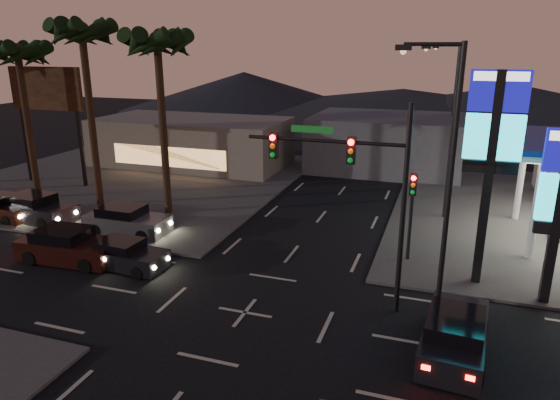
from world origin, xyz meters
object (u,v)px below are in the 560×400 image
(car_lane_a_mid, at_px, (68,246))
(car_lane_b_rear, at_px, (1,208))
(car_lane_b_front, at_px, (127,221))
(pylon_sign_tall, at_px, (493,137))
(car_lane_a_front, at_px, (124,255))
(suv_station, at_px, (455,335))
(traffic_signal_mast, at_px, (357,177))
(car_lane_b_mid, at_px, (35,209))

(car_lane_a_mid, bearing_deg, car_lane_b_rear, 155.37)
(car_lane_b_front, bearing_deg, pylon_sign_tall, -1.24)
(car_lane_a_front, bearing_deg, suv_station, -9.03)
(suv_station, bearing_deg, traffic_signal_mast, 149.84)
(pylon_sign_tall, height_order, car_lane_a_mid, pylon_sign_tall)
(car_lane_a_front, height_order, car_lane_b_rear, car_lane_b_rear)
(traffic_signal_mast, distance_m, car_lane_b_mid, 20.33)
(car_lane_b_mid, xyz_separation_m, car_lane_b_rear, (-2.28, -0.32, -0.07))
(pylon_sign_tall, xyz_separation_m, car_lane_a_mid, (-18.34, -3.66, -5.65))
(car_lane_b_mid, bearing_deg, car_lane_a_mid, -34.68)
(pylon_sign_tall, bearing_deg, car_lane_b_rear, 179.86)
(car_lane_a_mid, distance_m, car_lane_b_front, 4.07)
(pylon_sign_tall, bearing_deg, car_lane_b_front, 178.76)
(car_lane_b_front, distance_m, car_lane_b_rear, 8.54)
(car_lane_a_front, xyz_separation_m, car_lane_a_mid, (-2.95, -0.22, 0.13))
(car_lane_a_mid, distance_m, car_lane_b_mid, 7.11)
(car_lane_b_front, bearing_deg, car_lane_a_mid, -95.67)
(car_lane_b_rear, bearing_deg, car_lane_b_front, 2.18)
(suv_station, bearing_deg, car_lane_b_front, 160.20)
(car_lane_a_mid, bearing_deg, pylon_sign_tall, 11.30)
(traffic_signal_mast, height_order, suv_station, traffic_signal_mast)
(pylon_sign_tall, height_order, car_lane_a_front, pylon_sign_tall)
(car_lane_a_mid, relative_size, car_lane_b_rear, 1.09)
(car_lane_a_mid, distance_m, car_lane_b_rear, 8.94)
(traffic_signal_mast, bearing_deg, car_lane_b_rear, 170.66)
(car_lane_a_front, bearing_deg, car_lane_b_mid, 156.48)
(pylon_sign_tall, relative_size, car_lane_b_front, 1.90)
(car_lane_a_front, distance_m, car_lane_a_mid, 2.96)
(traffic_signal_mast, relative_size, car_lane_b_mid, 1.57)
(car_lane_a_front, relative_size, car_lane_b_front, 0.87)
(car_lane_b_front, bearing_deg, car_lane_b_mid, -179.92)
(car_lane_b_rear, bearing_deg, pylon_sign_tall, -0.14)
(traffic_signal_mast, height_order, car_lane_b_front, traffic_signal_mast)
(car_lane_a_mid, xyz_separation_m, car_lane_b_rear, (-8.13, 3.73, -0.07))
(pylon_sign_tall, xyz_separation_m, car_lane_b_rear, (-26.47, 0.06, -5.72))
(pylon_sign_tall, xyz_separation_m, car_lane_b_front, (-17.94, 0.39, -5.68))
(car_lane_a_mid, relative_size, car_lane_b_mid, 0.98)
(car_lane_a_front, distance_m, suv_station, 14.69)
(car_lane_a_mid, bearing_deg, car_lane_b_mid, 145.32)
(traffic_signal_mast, height_order, car_lane_a_front, traffic_signal_mast)
(car_lane_a_mid, relative_size, suv_station, 1.06)
(car_lane_a_front, bearing_deg, car_lane_b_front, 123.57)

